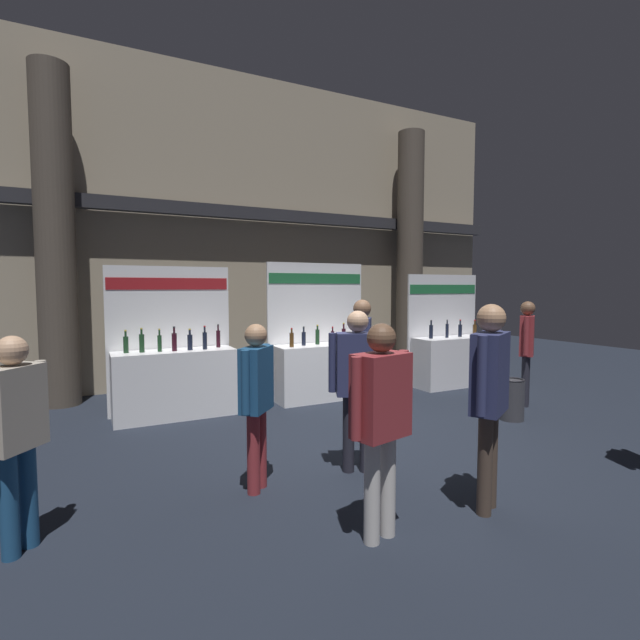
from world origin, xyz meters
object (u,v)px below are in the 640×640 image
object	(u,v)px
visitor_0	(362,354)
visitor_6	(357,375)
exhibitor_booth_0	(175,377)
trash_bin	(512,399)
exhibitor_booth_1	(324,365)
exhibitor_booth_2	(452,357)
visitor_4	(381,410)
visitor_1	(15,426)
visitor_3	(490,386)
visitor_7	(256,393)
visitor_2	(527,345)

from	to	relation	value
visitor_0	visitor_6	xyz separation A→B (m)	(-0.75, -1.11, -0.03)
exhibitor_booth_0	trash_bin	xyz separation A→B (m)	(4.39, -2.46, -0.29)
exhibitor_booth_1	visitor_6	distance (m)	3.31
exhibitor_booth_2	trash_bin	xyz separation A→B (m)	(-0.92, -2.24, -0.27)
visitor_4	visitor_1	bearing A→B (deg)	-36.46
visitor_3	visitor_6	xyz separation A→B (m)	(-0.56, 1.25, -0.07)
exhibitor_booth_0	exhibitor_booth_1	bearing A→B (deg)	0.01
exhibitor_booth_0	trash_bin	size ratio (longest dim) A/B	3.72
exhibitor_booth_1	visitor_1	size ratio (longest dim) A/B	1.48
visitor_4	trash_bin	bearing A→B (deg)	-166.35
exhibitor_booth_2	visitor_6	bearing A→B (deg)	-144.34
visitor_7	exhibitor_booth_1	bearing A→B (deg)	-174.52
exhibitor_booth_0	visitor_3	world-z (taller)	exhibitor_booth_0
exhibitor_booth_0	visitor_1	size ratio (longest dim) A/B	1.41
exhibitor_booth_1	visitor_4	bearing A→B (deg)	-112.09
visitor_6	exhibitor_booth_0	bearing A→B (deg)	139.26
exhibitor_booth_1	visitor_1	bearing A→B (deg)	-142.62
visitor_7	visitor_6	bearing A→B (deg)	130.00
visitor_4	visitor_2	bearing A→B (deg)	-165.98
trash_bin	visitor_7	world-z (taller)	visitor_7
visitor_0	visitor_1	world-z (taller)	visitor_0
visitor_1	visitor_3	xyz separation A→B (m)	(3.56, -1.10, 0.15)
visitor_7	visitor_2	bearing A→B (deg)	144.30
exhibitor_booth_0	visitor_4	world-z (taller)	exhibitor_booth_0
visitor_0	visitor_7	world-z (taller)	visitor_0
visitor_2	visitor_4	xyz separation A→B (m)	(-4.45, -2.29, 0.01)
exhibitor_booth_0	visitor_2	xyz separation A→B (m)	(5.26, -1.98, 0.41)
exhibitor_booth_2	visitor_0	world-z (taller)	exhibitor_booth_2
exhibitor_booth_1	visitor_6	world-z (taller)	exhibitor_booth_1
exhibitor_booth_1	visitor_7	world-z (taller)	exhibitor_booth_1
visitor_2	visitor_6	world-z (taller)	visitor_2
visitor_3	visitor_1	bearing A→B (deg)	133.16
visitor_0	visitor_4	distance (m)	2.65
exhibitor_booth_1	exhibitor_booth_2	bearing A→B (deg)	-4.41
visitor_1	visitor_4	bearing A→B (deg)	-73.73
exhibitor_booth_0	visitor_4	size ratio (longest dim) A/B	1.35
exhibitor_booth_2	visitor_3	distance (m)	5.35
visitor_3	exhibitor_booth_0	bearing A→B (deg)	84.21
exhibitor_booth_2	visitor_7	xyz separation A→B (m)	(-5.06, -2.79, 0.37)
exhibitor_booth_0	exhibitor_booth_1	xyz separation A→B (m)	(2.54, 0.00, -0.01)
exhibitor_booth_1	visitor_3	size ratio (longest dim) A/B	1.32
trash_bin	visitor_4	bearing A→B (deg)	-153.20
visitor_0	trash_bin	bearing A→B (deg)	114.92
exhibitor_booth_1	visitor_4	distance (m)	4.63
exhibitor_booth_1	visitor_2	size ratio (longest dim) A/B	1.38
exhibitor_booth_2	visitor_1	size ratio (longest dim) A/B	1.37
visitor_6	visitor_3	bearing A→B (deg)	-40.36
visitor_2	visitor_3	distance (m)	4.08
visitor_1	visitor_7	distance (m)	1.92
exhibitor_booth_2	visitor_1	xyz separation A→B (m)	(-6.97, -2.99, 0.37)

